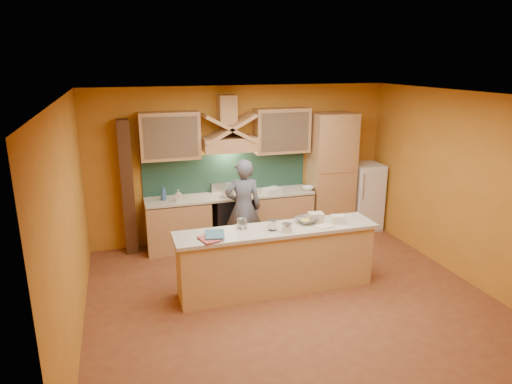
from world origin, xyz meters
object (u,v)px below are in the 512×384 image
object	(u,v)px
stove	(231,219)
fridge	(364,196)
mixing_bowl	(307,220)
kitchen_scale	(287,228)
person	(243,208)

from	to	relation	value
stove	fridge	world-z (taller)	fridge
mixing_bowl	kitchen_scale	bearing A→B (deg)	-147.46
fridge	kitchen_scale	world-z (taller)	fridge
stove	fridge	distance (m)	2.71
stove	person	bearing A→B (deg)	-81.48
stove	mixing_bowl	distance (m)	2.01
fridge	person	xyz separation A→B (m)	(-2.62, -0.56, 0.19)
kitchen_scale	mixing_bowl	world-z (taller)	kitchen_scale
fridge	person	distance (m)	2.68
fridge	person	world-z (taller)	person
stove	person	size ratio (longest dim) A/B	0.54
stove	kitchen_scale	xyz separation A→B (m)	(0.29, -2.07, 0.55)
fridge	kitchen_scale	xyz separation A→B (m)	(-2.41, -2.07, 0.35)
fridge	person	size ratio (longest dim) A/B	0.78
fridge	kitchen_scale	bearing A→B (deg)	-139.40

